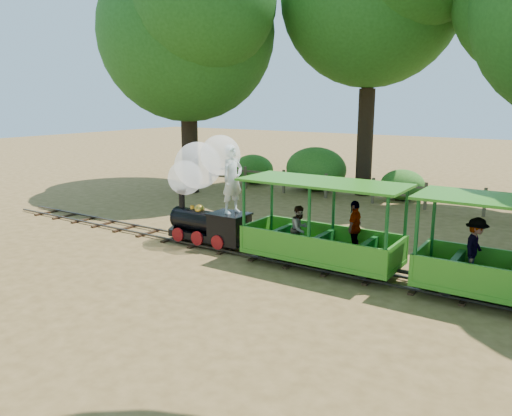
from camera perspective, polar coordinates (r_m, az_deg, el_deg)
The scene contains 9 objects.
ground at distance 12.42m, azimuth 4.42°, elevation -6.31°, with size 90.00×90.00×0.00m, color olive.
track at distance 12.40m, azimuth 4.43°, elevation -6.01°, with size 22.00×1.00×0.10m.
locomotive at distance 13.62m, azimuth -5.86°, elevation 2.95°, with size 2.71×1.28×3.12m.
carriage_front at distance 11.88m, azimuth 7.66°, elevation -3.12°, with size 3.88×1.59×2.02m.
oak_nw at distance 21.92m, azimuth -7.86°, elevation 20.18°, with size 9.01×7.92×10.22m.
fence at distance 19.47m, azimuth 15.99°, elevation 1.85°, with size 18.10×0.10×1.00m.
shrub_west at distance 23.81m, azimuth -0.30°, elevation 4.46°, with size 2.01×1.55×1.39m, color #2D6B1E.
shrub_mid_w at distance 22.13m, azimuth 6.85°, elevation 4.45°, with size 2.77×2.13×1.92m, color #2D6B1E.
shrub_mid_e at distance 20.77m, azimuth 16.40°, elevation 2.56°, with size 1.77×1.36×1.23m, color #2D6B1E.
Camera 1 is at (5.67, -10.32, 3.97)m, focal length 35.00 mm.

